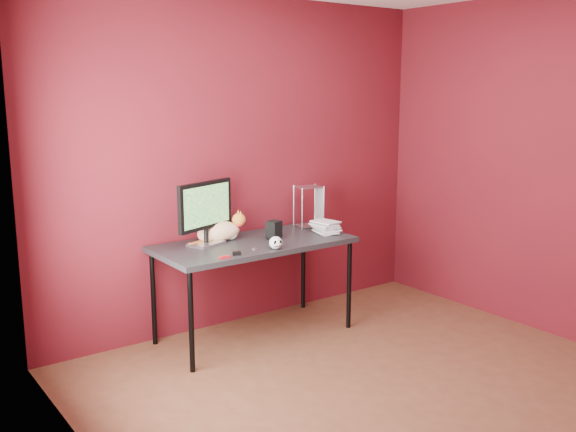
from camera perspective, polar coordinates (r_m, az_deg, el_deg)
room at (r=3.78m, az=10.23°, el=4.40°), size 3.52×3.52×2.61m
desk at (r=4.87m, az=-3.03°, el=-2.86°), size 1.50×0.70×0.75m
monitor at (r=4.73m, az=-7.35°, el=0.55°), size 0.53×0.25×0.47m
cat at (r=4.88m, az=-6.10°, el=-1.32°), size 0.48×0.23×0.22m
skull_mug at (r=4.61m, az=-1.09°, el=-2.39°), size 0.10×0.10×0.09m
speaker at (r=4.92m, az=-1.25°, el=-1.30°), size 0.12×0.12×0.14m
book_stack at (r=5.03m, az=2.64°, el=4.27°), size 0.21×0.24×1.05m
wire_rack at (r=5.35m, az=1.85°, el=0.88°), size 0.23×0.20×0.35m
pocket_knife at (r=4.40m, az=-5.62°, el=-3.65°), size 0.08×0.03×0.02m
black_gadget at (r=4.47m, az=-4.58°, el=-3.33°), size 0.06×0.05×0.03m
washer at (r=4.63m, az=-3.00°, el=-2.93°), size 0.04×0.04×0.00m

